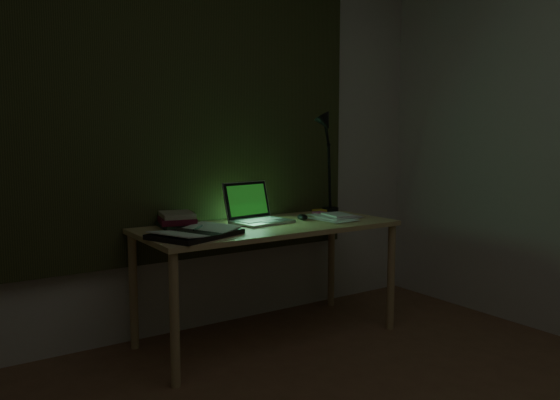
# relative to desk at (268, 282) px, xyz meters

# --- Properties ---
(wall_back) EXTENTS (3.50, 0.00, 2.50)m
(wall_back) POSITION_rel_desk_xyz_m (-0.31, 0.40, 0.92)
(wall_back) COLOR beige
(wall_back) RESTS_ON ground
(curtain) EXTENTS (2.20, 0.06, 2.00)m
(curtain) POSITION_rel_desk_xyz_m (-0.31, 0.36, 1.12)
(curtain) COLOR #30361B
(curtain) RESTS_ON wall_back
(desk) EXTENTS (1.47, 0.64, 0.67)m
(desk) POSITION_rel_desk_xyz_m (0.00, 0.00, 0.00)
(desk) COLOR tan
(desk) RESTS_ON floor
(laptop) EXTENTS (0.38, 0.42, 0.23)m
(laptop) POSITION_rel_desk_xyz_m (-0.00, 0.06, 0.45)
(laptop) COLOR silver
(laptop) RESTS_ON desk
(open_textbook) EXTENTS (0.50, 0.43, 0.04)m
(open_textbook) POSITION_rel_desk_xyz_m (-0.50, -0.11, 0.35)
(open_textbook) COLOR silver
(open_textbook) RESTS_ON desk
(book_stack) EXTENTS (0.22, 0.25, 0.09)m
(book_stack) POSITION_rel_desk_xyz_m (-0.48, 0.19, 0.38)
(book_stack) COLOR silver
(book_stack) RESTS_ON desk
(loose_papers) EXTENTS (0.36, 0.37, 0.02)m
(loose_papers) POSITION_rel_desk_xyz_m (0.47, 0.03, 0.34)
(loose_papers) COLOR silver
(loose_papers) RESTS_ON desk
(mouse) EXTENTS (0.09, 0.11, 0.04)m
(mouse) POSITION_rel_desk_xyz_m (0.26, 0.03, 0.35)
(mouse) COLOR black
(mouse) RESTS_ON desk
(sticky_yellow) EXTENTS (0.08, 0.08, 0.02)m
(sticky_yellow) POSITION_rel_desk_xyz_m (0.57, 0.26, 0.34)
(sticky_yellow) COLOR yellow
(sticky_yellow) RESTS_ON desk
(sticky_pink) EXTENTS (0.07, 0.07, 0.01)m
(sticky_pink) POSITION_rel_desk_xyz_m (0.50, 0.18, 0.34)
(sticky_pink) COLOR #DF568C
(sticky_pink) RESTS_ON desk
(desk_lamp) EXTENTS (0.46, 0.39, 0.60)m
(desk_lamp) POSITION_rel_desk_xyz_m (0.66, 0.26, 0.64)
(desk_lamp) COLOR black
(desk_lamp) RESTS_ON desk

